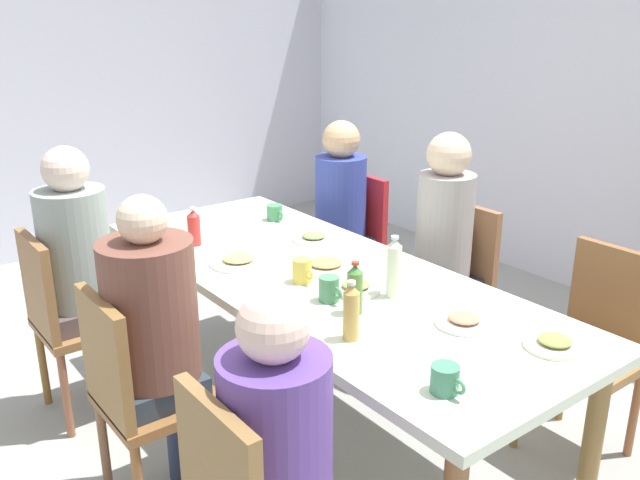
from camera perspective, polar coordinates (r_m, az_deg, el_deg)
The scene contains 28 objects.
ground_plane at distance 3.22m, azimuth 0.00°, elevation -15.57°, with size 7.41×7.41×0.00m, color #9B9D97.
wall_back at distance 4.59m, azimuth 25.39°, elevation 10.67°, with size 6.42×0.12×2.60m, color silver.
wall_left at distance 5.52m, azimuth -20.82°, elevation 12.38°, with size 0.12×4.99×2.60m, color silver.
dining_table at distance 2.88m, azimuth 0.00°, elevation -4.18°, with size 2.40×0.93×0.76m.
chair_0 at distance 3.28m, azimuth -20.77°, elevation -5.96°, with size 0.40×0.40×0.90m.
person_0 at distance 3.21m, azimuth -19.78°, elevation -1.54°, with size 0.31×0.31×1.28m.
chair_1 at distance 2.60m, azimuth -15.29°, elevation -12.19°, with size 0.40×0.40×0.90m.
person_1 at distance 2.52m, azimuth -13.89°, elevation -7.09°, with size 0.34×0.34×1.24m.
chair_2 at distance 3.08m, azimuth 22.30°, elevation -7.86°, with size 0.40×0.40×0.90m.
chair_3 at distance 4.02m, azimuth 2.60°, elevation -0.07°, with size 0.40×0.40×0.90m.
person_3 at distance 3.90m, azimuth 1.64°, elevation 2.87°, with size 0.30×0.30×1.24m.
person_4 at distance 1.93m, azimuth -3.44°, elevation -16.92°, with size 0.31×0.31×1.16m.
chair_5 at distance 3.49m, azimuth 11.08°, elevation -3.49°, with size 0.40×0.40×0.90m.
person_5 at distance 3.34m, azimuth 10.31°, elevation 0.08°, with size 0.30×0.30×1.28m.
plate_0 at distance 2.98m, azimuth -6.93°, elevation -1.76°, with size 0.26×0.26×0.04m.
plate_1 at distance 2.90m, azimuth 0.49°, elevation -2.17°, with size 0.26×0.26×0.04m.
plate_2 at distance 2.38m, azimuth 19.27°, elevation -8.30°, with size 0.20×0.20×0.04m.
plate_3 at distance 3.25m, azimuth -0.53°, elevation 0.17°, with size 0.20×0.20×0.04m.
plate_4 at distance 2.46m, azimuth 12.12°, elevation -6.74°, with size 0.21×0.21×0.04m.
plate_5 at distance 2.68m, azimuth 3.12°, elevation -4.03°, with size 0.20×0.20×0.04m.
cup_0 at distance 2.75m, azimuth -1.52°, elevation -2.62°, with size 0.12×0.08×0.10m.
cup_1 at distance 3.56m, azimuth -3.86°, elevation 2.33°, with size 0.12×0.08×0.08m.
cup_2 at distance 2.58m, azimuth 0.80°, elevation -4.18°, with size 0.12×0.08×0.10m.
cup_3 at distance 2.03m, azimuth 10.59°, elevation -11.54°, with size 0.12×0.09×0.09m.
bottle_0 at distance 2.27m, azimuth 2.65°, elevation -6.13°, with size 0.06×0.06×0.21m.
bottle_1 at distance 3.22m, azimuth -10.65°, elevation 1.04°, with size 0.06×0.06×0.19m.
bottle_2 at distance 2.46m, azimuth 2.97°, elevation -4.19°, with size 0.06×0.06×0.20m.
bottle_3 at distance 2.61m, azimuth 6.27°, elevation -2.39°, with size 0.06×0.06×0.25m.
Camera 1 is at (2.10, -1.61, 1.83)m, focal length 37.73 mm.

